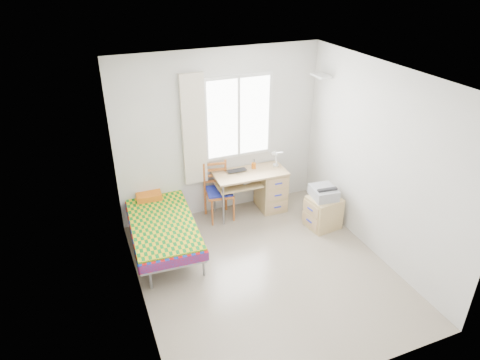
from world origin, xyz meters
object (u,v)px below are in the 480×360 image
bed (161,220)px  chair (218,188)px  cabinet (323,212)px  printer (324,192)px  desk (267,187)px

bed → chair: 1.09m
bed → chair: (1.01, 0.40, 0.12)m
bed → cabinet: 2.44m
cabinet → printer: bearing=87.0°
cabinet → printer: (-0.00, 0.04, 0.34)m
cabinet → printer: size_ratio=1.19×
bed → desk: (1.82, 0.33, -0.00)m
desk → cabinet: size_ratio=2.29×
bed → printer: (2.39, -0.45, 0.19)m
desk → printer: size_ratio=2.72×
bed → printer: 2.44m
desk → cabinet: 1.01m
chair → bed: bearing=-149.6°
desk → chair: chair is taller
chair → cabinet: (1.38, -0.88, -0.26)m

